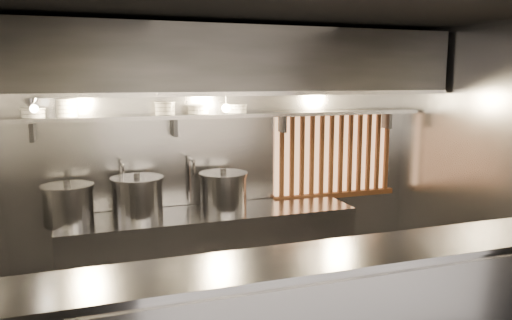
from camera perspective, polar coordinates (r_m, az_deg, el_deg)
ceiling at (r=4.05m, az=2.73°, el=16.96°), size 4.50×4.50×0.00m
wall_back at (r=5.50m, az=-3.23°, el=0.29°), size 4.50×0.00×4.50m
wall_right at (r=5.35m, az=25.57°, el=-0.87°), size 0.00×3.00×3.00m
cooking_bench at (r=5.31m, az=-5.18°, el=-10.65°), size 3.00×0.70×0.90m
bowl_shelf at (r=5.27m, az=-2.73°, el=5.16°), size 4.40×0.34×0.04m
exhaust_hood at (r=5.05m, az=-2.06°, el=11.16°), size 4.40×0.81×0.65m
wood_screen at (r=5.95m, az=9.02°, el=0.68°), size 1.56×0.09×1.04m
faucet_left at (r=5.19m, az=-15.10°, el=-1.61°), size 0.04×0.30×0.50m
faucet_right at (r=5.28m, az=-7.52°, el=-1.18°), size 0.04×0.30×0.50m
heat_lamp at (r=4.59m, az=-24.40°, el=6.08°), size 0.25×0.35×0.20m
pendant_bulb at (r=5.13m, az=-3.44°, el=5.95°), size 0.09×0.09×0.19m
stock_pot_left at (r=5.03m, az=-20.67°, el=-4.75°), size 0.55×0.55×0.42m
stock_pot_mid at (r=5.04m, az=-13.37°, el=-4.18°), size 0.68×0.68×0.45m
stock_pot_right at (r=5.19m, az=-3.73°, el=-3.61°), size 0.60×0.60×0.44m
bowl_stack_0 at (r=5.07m, az=-24.14°, el=4.96°), size 0.23×0.23×0.09m
bowl_stack_1 at (r=5.05m, az=-20.80°, el=5.58°), size 0.21×0.21×0.17m
bowl_stack_2 at (r=5.11m, az=-10.37°, el=5.85°), size 0.21×0.21×0.13m
bowl_stack_3 at (r=5.18m, az=-6.62°, el=5.77°), size 0.23×0.23×0.09m
bowl_stack_4 at (r=5.29m, az=-2.15°, el=5.90°), size 0.21×0.21×0.09m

